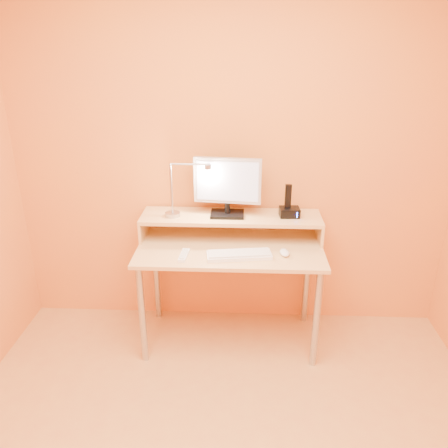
{
  "coord_description": "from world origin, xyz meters",
  "views": [
    {
      "loc": [
        0.08,
        -1.47,
        1.99
      ],
      "look_at": [
        -0.04,
        1.13,
        0.9
      ],
      "focal_mm": 36.28,
      "sensor_mm": 36.0,
      "label": 1
    }
  ],
  "objects_px": {
    "lamp_base": "(173,214)",
    "remote_control": "(184,255)",
    "mouse": "(284,253)",
    "monitor_panel": "(227,181)",
    "keyboard": "(239,255)",
    "phone_dock": "(289,212)"
  },
  "relations": [
    {
      "from": "lamp_base",
      "to": "remote_control",
      "type": "xyz_separation_m",
      "value": [
        0.11,
        -0.28,
        -0.16
      ]
    },
    {
      "from": "lamp_base",
      "to": "mouse",
      "type": "distance_m",
      "value": 0.78
    },
    {
      "from": "monitor_panel",
      "to": "remote_control",
      "type": "bearing_deg",
      "value": -123.47
    },
    {
      "from": "lamp_base",
      "to": "mouse",
      "type": "bearing_deg",
      "value": -17.19
    },
    {
      "from": "phone_dock",
      "to": "mouse",
      "type": "relative_size",
      "value": 1.29
    },
    {
      "from": "monitor_panel",
      "to": "keyboard",
      "type": "relative_size",
      "value": 1.1
    },
    {
      "from": "phone_dock",
      "to": "keyboard",
      "type": "height_order",
      "value": "phone_dock"
    },
    {
      "from": "mouse",
      "to": "remote_control",
      "type": "distance_m",
      "value": 0.63
    },
    {
      "from": "phone_dock",
      "to": "remote_control",
      "type": "relative_size",
      "value": 0.78
    },
    {
      "from": "mouse",
      "to": "monitor_panel",
      "type": "bearing_deg",
      "value": 135.48
    },
    {
      "from": "remote_control",
      "to": "lamp_base",
      "type": "bearing_deg",
      "value": 115.19
    },
    {
      "from": "remote_control",
      "to": "keyboard",
      "type": "bearing_deg",
      "value": 6.16
    },
    {
      "from": "monitor_panel",
      "to": "mouse",
      "type": "xyz_separation_m",
      "value": [
        0.37,
        -0.27,
        -0.38
      ]
    },
    {
      "from": "mouse",
      "to": "keyboard",
      "type": "bearing_deg",
      "value": 179.21
    },
    {
      "from": "monitor_panel",
      "to": "phone_dock",
      "type": "xyz_separation_m",
      "value": [
        0.41,
        -0.01,
        -0.21
      ]
    },
    {
      "from": "keyboard",
      "to": "remote_control",
      "type": "height_order",
      "value": "keyboard"
    },
    {
      "from": "phone_dock",
      "to": "keyboard",
      "type": "xyz_separation_m",
      "value": [
        -0.33,
        -0.29,
        -0.18
      ]
    },
    {
      "from": "monitor_panel",
      "to": "mouse",
      "type": "relative_size",
      "value": 4.38
    },
    {
      "from": "phone_dock",
      "to": "remote_control",
      "type": "xyz_separation_m",
      "value": [
        -0.67,
        -0.31,
        -0.18
      ]
    },
    {
      "from": "mouse",
      "to": "remote_control",
      "type": "height_order",
      "value": "mouse"
    },
    {
      "from": "lamp_base",
      "to": "phone_dock",
      "type": "relative_size",
      "value": 0.77
    },
    {
      "from": "lamp_base",
      "to": "remote_control",
      "type": "height_order",
      "value": "lamp_base"
    }
  ]
}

